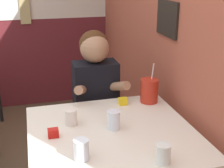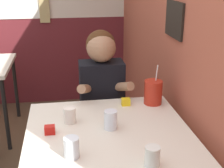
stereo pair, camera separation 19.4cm
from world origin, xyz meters
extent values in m
cube|color=#9E4C38|center=(1.27, 1.36, 1.35)|extent=(0.06, 4.71, 2.70)
cube|color=black|center=(1.23, 0.87, 1.34)|extent=(0.02, 0.32, 0.25)
cube|color=maroon|center=(0.00, 2.74, 0.55)|extent=(5.48, 0.06, 1.10)
cube|color=beige|center=(0.69, 0.38, 0.75)|extent=(0.97, 0.95, 0.04)
cylinder|color=black|center=(0.24, 0.81, 0.37)|extent=(0.04, 0.04, 0.73)
cylinder|color=black|center=(1.13, 0.81, 0.37)|extent=(0.04, 0.04, 0.73)
cylinder|color=black|center=(-0.12, 1.56, 0.37)|extent=(0.04, 0.04, 0.73)
cylinder|color=black|center=(-0.12, 2.30, 0.37)|extent=(0.04, 0.04, 0.73)
cube|color=black|center=(0.73, 1.03, 0.22)|extent=(0.31, 0.20, 0.45)
cube|color=black|center=(0.73, 1.03, 0.73)|extent=(0.34, 0.20, 0.56)
sphere|color=#472814|center=(0.73, 1.05, 1.13)|extent=(0.22, 0.22, 0.22)
sphere|color=#9E7051|center=(0.73, 1.03, 1.12)|extent=(0.22, 0.22, 0.22)
cylinder|color=#9E7051|center=(0.59, 0.89, 0.85)|extent=(0.14, 0.27, 0.15)
cylinder|color=#9E7051|center=(0.87, 0.89, 0.85)|extent=(0.14, 0.27, 0.15)
cylinder|color=#B22819|center=(1.06, 0.73, 0.85)|extent=(0.13, 0.13, 0.17)
cylinder|color=white|center=(1.08, 0.73, 0.99)|extent=(0.01, 0.04, 0.14)
cylinder|color=silver|center=(0.70, 0.41, 0.83)|extent=(0.08, 0.08, 0.11)
cylinder|color=silver|center=(0.84, 0.01, 0.82)|extent=(0.07, 0.07, 0.10)
cylinder|color=silver|center=(0.47, 0.52, 0.82)|extent=(0.07, 0.07, 0.10)
cylinder|color=silver|center=(0.46, 0.14, 0.83)|extent=(0.08, 0.08, 0.11)
cube|color=#B7140F|center=(0.35, 0.40, 0.80)|extent=(0.06, 0.04, 0.05)
cube|color=yellow|center=(0.86, 0.73, 0.80)|extent=(0.06, 0.04, 0.05)
camera|label=1|loc=(0.26, -1.19, 1.67)|focal=50.00mm
camera|label=2|loc=(0.45, -1.23, 1.67)|focal=50.00mm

